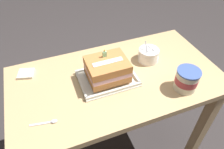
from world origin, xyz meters
The scene contains 8 objects.
ground_plane centered at (0.00, 0.00, 0.00)m, with size 8.00×8.00×0.00m, color #383333.
dining_table centered at (0.00, 0.00, 0.65)m, with size 1.16×0.63×0.78m.
foil_tray centered at (-0.05, 0.00, 0.78)m, with size 0.30×0.22×0.02m.
birthday_cake centered at (-0.05, 0.00, 0.85)m, with size 0.21×0.17×0.15m.
bowl_stack centered at (0.23, 0.08, 0.81)m, with size 0.12×0.12×0.12m.
ice_cream_tub centered at (0.30, -0.20, 0.84)m, with size 0.12×0.12×0.12m.
serving_spoon_near_tray centered at (-0.39, -0.16, 0.78)m, with size 0.12×0.04×0.01m.
napkin_pile centered at (-0.46, 0.20, 0.78)m, with size 0.10×0.10×0.02m.
Camera 1 is at (-0.33, -0.77, 1.58)m, focal length 33.71 mm.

